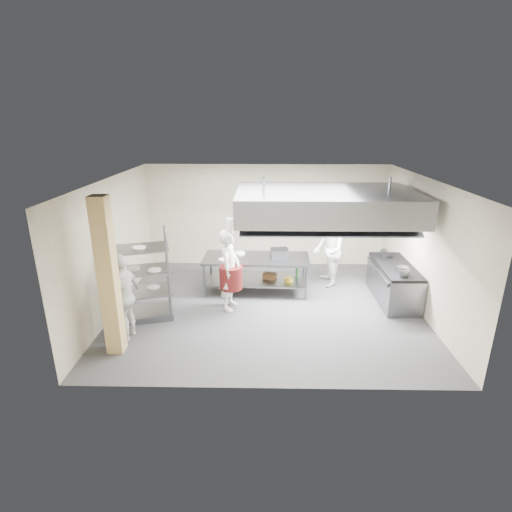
{
  "coord_description": "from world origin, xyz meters",
  "views": [
    {
      "loc": [
        -0.1,
        -8.53,
        4.22
      ],
      "look_at": [
        -0.27,
        0.2,
        1.21
      ],
      "focal_mm": 28.0,
      "sensor_mm": 36.0,
      "label": 1
    }
  ],
  "objects_px": {
    "chef_plating": "(124,297)",
    "cooking_range": "(393,283)",
    "chef_line": "(328,250)",
    "pass_rack": "(139,275)",
    "chef_head": "(230,270)",
    "stockpot": "(402,270)",
    "island": "(256,274)",
    "griddle": "(280,254)"
  },
  "relations": [
    {
      "from": "cooking_range",
      "to": "chef_head",
      "type": "bearing_deg",
      "value": -172.31
    },
    {
      "from": "island",
      "to": "chef_plating",
      "type": "xyz_separation_m",
      "value": [
        -2.57,
        -2.37,
        0.44
      ]
    },
    {
      "from": "island",
      "to": "chef_line",
      "type": "relative_size",
      "value": 1.37
    },
    {
      "from": "cooking_range",
      "to": "chef_line",
      "type": "distance_m",
      "value": 1.82
    },
    {
      "from": "griddle",
      "to": "stockpot",
      "type": "distance_m",
      "value": 2.92
    },
    {
      "from": "pass_rack",
      "to": "cooking_range",
      "type": "distance_m",
      "value": 6.0
    },
    {
      "from": "pass_rack",
      "to": "griddle",
      "type": "relative_size",
      "value": 4.51
    },
    {
      "from": "chef_plating",
      "to": "cooking_range",
      "type": "bearing_deg",
      "value": 118.3
    },
    {
      "from": "chef_head",
      "to": "griddle",
      "type": "bearing_deg",
      "value": -38.19
    },
    {
      "from": "chef_head",
      "to": "griddle",
      "type": "distance_m",
      "value": 1.54
    },
    {
      "from": "island",
      "to": "chef_plating",
      "type": "bearing_deg",
      "value": -135.1
    },
    {
      "from": "griddle",
      "to": "stockpot",
      "type": "bearing_deg",
      "value": -26.3
    },
    {
      "from": "pass_rack",
      "to": "cooking_range",
      "type": "height_order",
      "value": "pass_rack"
    },
    {
      "from": "pass_rack",
      "to": "griddle",
      "type": "xyz_separation_m",
      "value": [
        3.11,
        1.48,
        0.02
      ]
    },
    {
      "from": "pass_rack",
      "to": "stockpot",
      "type": "bearing_deg",
      "value": -11.51
    },
    {
      "from": "pass_rack",
      "to": "chef_line",
      "type": "bearing_deg",
      "value": 8.03
    },
    {
      "from": "chef_line",
      "to": "pass_rack",
      "type": "bearing_deg",
      "value": -68.91
    },
    {
      "from": "stockpot",
      "to": "pass_rack",
      "type": "bearing_deg",
      "value": -175.77
    },
    {
      "from": "chef_head",
      "to": "stockpot",
      "type": "relative_size",
      "value": 7.3
    },
    {
      "from": "griddle",
      "to": "stockpot",
      "type": "xyz_separation_m",
      "value": [
        2.72,
        -1.05,
        -0.03
      ]
    },
    {
      "from": "island",
      "to": "cooking_range",
      "type": "relative_size",
      "value": 1.33
    },
    {
      "from": "pass_rack",
      "to": "chef_line",
      "type": "height_order",
      "value": "pass_rack"
    },
    {
      "from": "island",
      "to": "griddle",
      "type": "bearing_deg",
      "value": 1.24
    },
    {
      "from": "chef_line",
      "to": "chef_plating",
      "type": "distance_m",
      "value": 5.26
    },
    {
      "from": "island",
      "to": "chef_head",
      "type": "xyz_separation_m",
      "value": [
        -0.59,
        -1.0,
        0.49
      ]
    },
    {
      "from": "griddle",
      "to": "island",
      "type": "bearing_deg",
      "value": 173.86
    },
    {
      "from": "stockpot",
      "to": "cooking_range",
      "type": "bearing_deg",
      "value": 85.28
    },
    {
      "from": "island",
      "to": "cooking_range",
      "type": "xyz_separation_m",
      "value": [
        3.36,
        -0.47,
        -0.04
      ]
    },
    {
      "from": "stockpot",
      "to": "griddle",
      "type": "bearing_deg",
      "value": 158.86
    },
    {
      "from": "island",
      "to": "pass_rack",
      "type": "bearing_deg",
      "value": -147.15
    },
    {
      "from": "island",
      "to": "chef_head",
      "type": "height_order",
      "value": "chef_head"
    },
    {
      "from": "pass_rack",
      "to": "cooking_range",
      "type": "bearing_deg",
      "value": -5.83
    },
    {
      "from": "island",
      "to": "cooking_range",
      "type": "distance_m",
      "value": 3.39
    },
    {
      "from": "island",
      "to": "stockpot",
      "type": "xyz_separation_m",
      "value": [
        3.31,
        -1.06,
        0.53
      ]
    },
    {
      "from": "pass_rack",
      "to": "chef_head",
      "type": "relative_size",
      "value": 1.05
    },
    {
      "from": "griddle",
      "to": "cooking_range",
      "type": "bearing_deg",
      "value": -14.51
    },
    {
      "from": "island",
      "to": "chef_head",
      "type": "bearing_deg",
      "value": -118.23
    },
    {
      "from": "chef_head",
      "to": "stockpot",
      "type": "distance_m",
      "value": 3.9
    },
    {
      "from": "cooking_range",
      "to": "pass_rack",
      "type": "bearing_deg",
      "value": -170.1
    },
    {
      "from": "chef_plating",
      "to": "island",
      "type": "bearing_deg",
      "value": 143.2
    },
    {
      "from": "cooking_range",
      "to": "chef_plating",
      "type": "bearing_deg",
      "value": -162.22
    },
    {
      "from": "island",
      "to": "pass_rack",
      "type": "height_order",
      "value": "pass_rack"
    }
  ]
}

